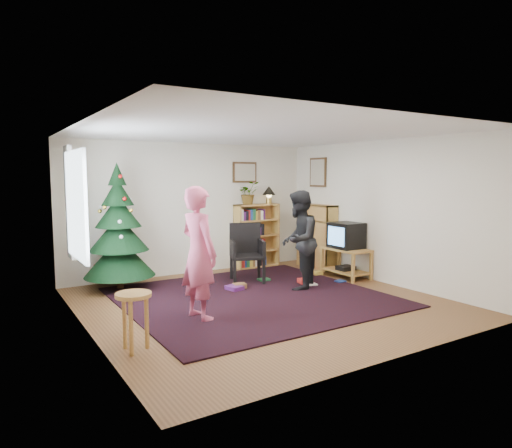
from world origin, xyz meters
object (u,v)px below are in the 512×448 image
potted_plant (248,193)px  person_standing (199,253)px  bookshelf_back (257,235)px  tv_stand (346,260)px  picture_back (245,172)px  person_by_chair (299,240)px  crt_tv (346,235)px  armchair (244,250)px  christmas_tree (119,237)px  bookshelf_right (317,236)px  table_lamp (269,192)px  stool (134,306)px  picture_right (318,172)px

potted_plant → person_standing: bearing=-131.7°
bookshelf_back → tv_stand: 1.97m
picture_back → person_by_chair: 2.39m
crt_tv → armchair: 1.92m
christmas_tree → bookshelf_back: size_ratio=1.61×
crt_tv → person_standing: person_standing is taller
crt_tv → armchair: size_ratio=0.52×
bookshelf_back → armchair: (-0.89, -1.00, -0.10)m
tv_stand → christmas_tree: bearing=160.8°
armchair → person_by_chair: 1.11m
bookshelf_right → person_standing: 3.93m
picture_back → table_lamp: bearing=-15.0°
potted_plant → bookshelf_back: bearing=0.0°
bookshelf_back → tv_stand: size_ratio=1.43×
tv_stand → table_lamp: table_lamp is taller
armchair → table_lamp: size_ratio=2.82×
christmas_tree → bookshelf_back: christmas_tree is taller
tv_stand → table_lamp: bearing=108.0°
tv_stand → crt_tv: (-0.00, 0.00, 0.46)m
person_by_chair → christmas_tree: bearing=-71.0°
stool → person_by_chair: (3.15, 1.25, 0.33)m
tv_stand → person_standing: bearing=-166.1°
picture_back → crt_tv: (1.07, -1.87, -1.16)m
person_by_chair → tv_stand: bearing=150.5°
picture_right → crt_tv: size_ratio=1.11×
bookshelf_back → table_lamp: 0.93m
bookshelf_right → tv_stand: 1.06m
person_by_chair → bookshelf_right: bearing=-178.3°
picture_back → person_by_chair: bearing=-95.5°
christmas_tree → person_standing: bearing=-78.3°
crt_tv → stool: bearing=-161.5°
picture_right → bookshelf_right: picture_right is taller
christmas_tree → stool: size_ratio=3.29×
bookshelf_right → crt_tv: size_ratio=2.40×
stool → christmas_tree: bearing=77.6°
bookshelf_right → tv_stand: bearing=173.1°
bookshelf_right → bookshelf_back: bearing=53.1°
bookshelf_back → person_standing: person_standing is taller
picture_back → potted_plant: bearing=-88.0°
bookshelf_back → crt_tv: bookshelf_back is taller
armchair → potted_plant: bearing=77.5°
stool → table_lamp: bearing=39.8°
stool → potted_plant: bearing=43.8°
christmas_tree → potted_plant: size_ratio=4.52×
picture_back → person_by_chair: picture_back is taller
crt_tv → person_standing: bearing=-166.1°
person_by_chair → picture_right: bearing=-177.6°
bookshelf_right → tv_stand: (-0.12, -1.00, -0.34)m
christmas_tree → stool: (-0.62, -2.80, -0.38)m
crt_tv → table_lamp: 1.98m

